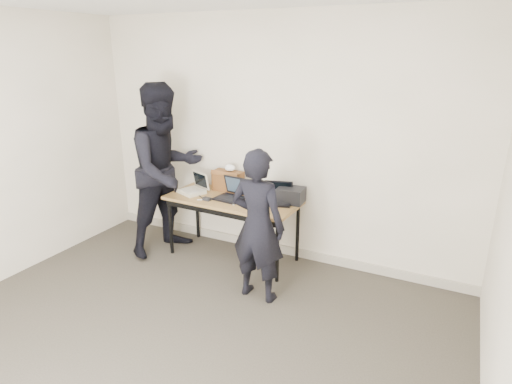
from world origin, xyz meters
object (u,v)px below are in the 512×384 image
Objects in this scene: laptop_beige at (194,189)px; laptop_right at (278,198)px; laptop_center at (232,194)px; desk at (232,204)px; leather_satchel at (228,181)px; person_typist at (258,226)px; equipment_box at (291,195)px; person_observer at (166,170)px.

laptop_right is (1.01, 0.13, 0.01)m from laptop_beige.
laptop_right is (0.51, 0.11, -0.00)m from laptop_center.
leather_satchel is at bearing 130.04° from desk.
laptop_right is 0.75m from person_typist.
laptop_right is 1.32× the size of equipment_box.
person_typist is 0.75× the size of person_observer.
person_typist reaches higher than laptop_right.
leather_satchel is (0.33, 0.23, 0.08)m from laptop_beige.
laptop_beige is 0.98× the size of laptop_right.
person_observer reaches higher than equipment_box.
leather_satchel is (-0.17, 0.21, 0.07)m from laptop_center.
laptop_center is at bearing 177.25° from laptop_right.
leather_satchel reaches higher than laptop_right.
laptop_right is at bearing 15.86° from desk.
laptop_beige is at bearing -170.39° from equipment_box.
leather_satchel reaches higher than laptop_center.
laptop_right is 0.19× the size of person_observer.
person_typist is at bearing -37.76° from laptop_center.
person_typist reaches higher than desk.
laptop_beige is (-0.51, -0.00, 0.10)m from desk.
desk is at bearing -49.22° from leather_satchel.
leather_satchel reaches higher than equipment_box.
desk is 0.67m from equipment_box.
equipment_box is 0.19× the size of person_typist.
person_typist is at bearing -90.51° from equipment_box.
equipment_box is (0.64, 0.18, 0.03)m from laptop_center.
person_typist is at bearing -90.11° from person_observer.
laptop_center is (-0.01, 0.02, 0.11)m from desk.
leather_satchel is 0.25× the size of person_typist.
laptop_center is 0.17× the size of person_observer.
laptop_center is 0.23× the size of person_typist.
laptop_center is (0.50, 0.02, 0.01)m from laptop_beige.
leather_satchel is 1.16m from person_typist.
laptop_center is 0.66m from equipment_box.
laptop_beige is 0.41m from leather_satchel.
person_observer reaches higher than laptop_beige.
person_observer reaches higher than desk.
person_typist is at bearing -42.58° from desk.
laptop_beige is 0.99× the size of leather_satchel.
equipment_box is 0.14× the size of person_observer.
equipment_box is (0.63, 0.19, 0.14)m from desk.
person_typist is at bearing -95.60° from laptop_right.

